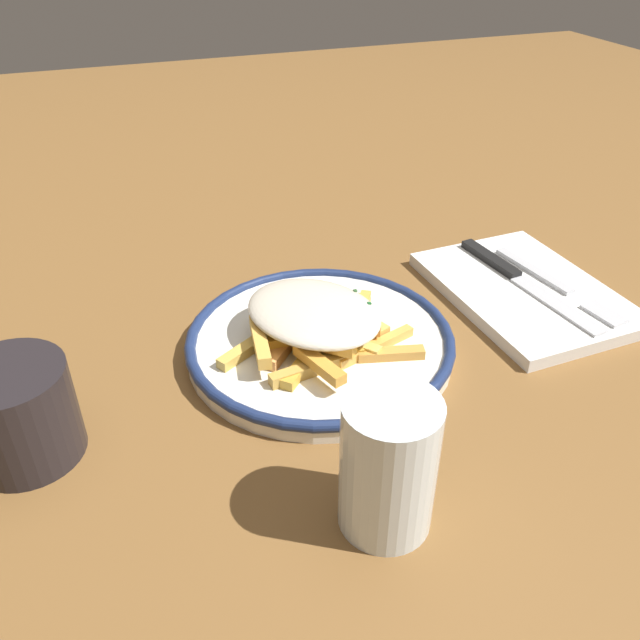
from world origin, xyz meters
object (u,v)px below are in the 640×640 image
at_px(plate, 320,341).
at_px(napkin, 525,291).
at_px(coffee_mug, 16,414).
at_px(fries_heap, 317,322).
at_px(water_glass, 388,465).
at_px(fork, 556,284).
at_px(knife, 515,275).

xyz_separation_m(plate, napkin, (-0.24, -0.02, -0.00)).
relative_size(napkin, coffee_mug, 1.98).
relative_size(plate, fries_heap, 1.37).
bearing_deg(water_glass, fries_heap, -96.04).
height_order(plate, water_glass, water_glass).
relative_size(plate, fork, 1.45).
bearing_deg(plate, fries_heap, 42.36).
distance_m(fries_heap, napkin, 0.25).
xyz_separation_m(fries_heap, water_glass, (0.02, 0.20, 0.02)).
relative_size(fries_heap, fork, 1.06).
relative_size(napkin, knife, 1.07).
relative_size(fork, coffee_mug, 1.56).
bearing_deg(water_glass, coffee_mug, -33.13).
bearing_deg(fries_heap, knife, -170.88).
height_order(fork, knife, knife).
height_order(plate, knife, same).
height_order(fries_heap, knife, fries_heap).
xyz_separation_m(fork, water_glass, (0.30, 0.21, 0.04)).
height_order(knife, coffee_mug, coffee_mug).
height_order(fries_heap, napkin, fries_heap).
bearing_deg(napkin, coffee_mug, 7.18).
distance_m(plate, knife, 0.24).
height_order(napkin, coffee_mug, coffee_mug).
distance_m(fork, coffee_mug, 0.54).
bearing_deg(coffee_mug, water_glass, 146.87).
bearing_deg(knife, fries_heap, 9.12).
bearing_deg(knife, fork, 136.12).
xyz_separation_m(fries_heap, coffee_mug, (0.26, 0.04, 0.00)).
distance_m(knife, coffee_mug, 0.51).
height_order(napkin, water_glass, water_glass).
xyz_separation_m(napkin, knife, (0.00, -0.02, 0.01)).
height_order(fork, coffee_mug, coffee_mug).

